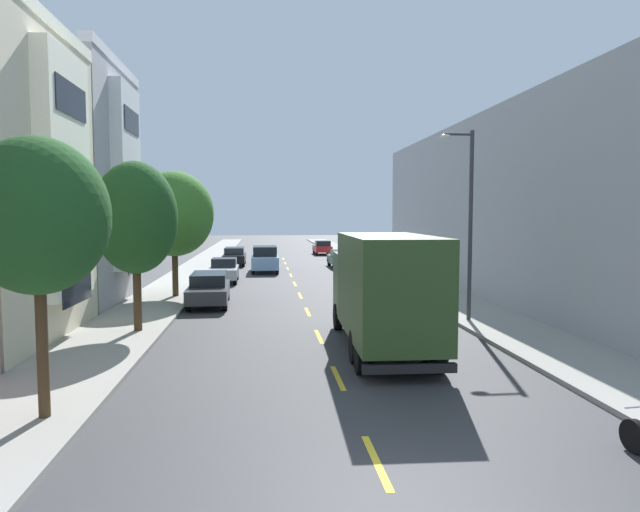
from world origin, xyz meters
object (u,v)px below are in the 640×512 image
street_tree_third (174,214)px  parked_sedan_forest (342,258)px  street_lamp (467,212)px  street_tree_second (136,218)px  moving_sky_sedan (265,259)px  parked_hatchback_red (322,248)px  parked_hatchback_silver (224,270)px  parked_wagon_charcoal (209,288)px  street_tree_nearest (38,217)px  delivery_box_truck (383,286)px  parked_wagon_black (234,256)px

street_tree_third → parked_sedan_forest: size_ratio=1.40×
street_lamp → street_tree_second: bearing=-176.7°
moving_sky_sedan → street_tree_second: bearing=-102.1°
parked_sedan_forest → street_lamp: bearing=-86.1°
moving_sky_sedan → parked_hatchback_red: bearing=70.8°
parked_hatchback_silver → parked_wagon_charcoal: (-0.08, -9.04, 0.05)m
parked_sedan_forest → moving_sky_sedan: 6.77m
street_tree_nearest → street_tree_third: bearing=90.0°
street_lamp → parked_sedan_forest: (-1.58, 23.47, -3.62)m
street_tree_third → street_lamp: street_lamp is taller
street_tree_second → parked_hatchback_red: (10.81, 39.29, -3.40)m
street_lamp → parked_sedan_forest: street_lamp is taller
street_tree_second → moving_sky_sedan: street_tree_second is taller
delivery_box_truck → parked_sedan_forest: 27.62m
street_tree_second → parked_wagon_black: street_tree_second is taller
street_tree_second → street_tree_third: street_tree_third is taller
street_tree_second → parked_hatchback_red: size_ratio=1.50×
parked_wagon_charcoal → moving_sky_sedan: size_ratio=0.99×
street_tree_second → parked_wagon_charcoal: (1.90, 6.35, -3.35)m
delivery_box_truck → parked_sedan_forest: size_ratio=1.76×
moving_sky_sedan → parked_sedan_forest: bearing=24.1°
parked_sedan_forest → parked_hatchback_silver: bearing=-135.0°
parked_wagon_black → parked_wagon_charcoal: bearing=-90.4°
street_lamp → moving_sky_sedan: (-7.76, 20.71, -3.38)m
parked_hatchback_red → parked_hatchback_silver: 25.48m
delivery_box_truck → moving_sky_sedan: size_ratio=1.67×
parked_wagon_black → parked_sedan_forest: 9.29m
parked_wagon_black → parked_hatchback_silver: size_ratio=1.17×
parked_sedan_forest → parked_hatchback_silver: parked_hatchback_silver is taller
delivery_box_truck → parked_hatchback_red: delivery_box_truck is taller
moving_sky_sedan → parked_wagon_black: bearing=113.4°
street_tree_nearest → parked_sedan_forest: street_tree_nearest is taller
street_tree_second → street_tree_third: bearing=90.0°
street_tree_third → parked_hatchback_red: 32.74m
parked_wagon_black → parked_hatchback_red: 14.82m
street_tree_nearest → parked_hatchback_silver: (1.98, 23.99, -3.47)m
street_tree_third → street_lamp: bearing=-32.5°
parked_hatchback_silver → parked_sedan_forest: bearing=45.0°
street_tree_third → parked_wagon_charcoal: (1.90, -2.24, -3.51)m
parked_hatchback_red → parked_sedan_forest: bearing=-90.1°
street_tree_third → delivery_box_truck: 14.60m
street_tree_third → parked_sedan_forest: (10.77, 15.60, -3.57)m
delivery_box_truck → street_lamp: bearing=43.8°
street_tree_third → delivery_box_truck: bearing=-55.4°
parked_wagon_black → parked_wagon_charcoal: same height
parked_wagon_black → moving_sky_sedan: size_ratio=0.98×
parked_wagon_charcoal → parked_hatchback_red: bearing=74.9°
parked_wagon_charcoal → parked_wagon_black: bearing=89.6°
parked_sedan_forest → moving_sky_sedan: size_ratio=0.95×
street_tree_second → parked_sedan_forest: bearing=66.0°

